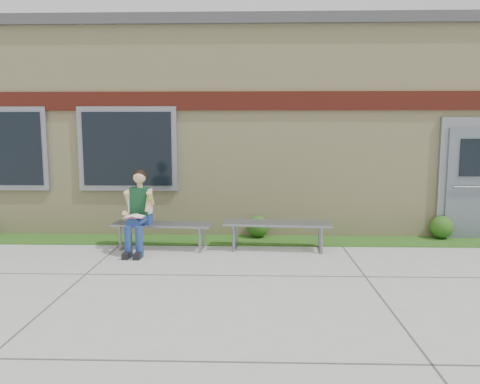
{
  "coord_description": "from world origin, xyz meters",
  "views": [
    {
      "loc": [
        -0.59,
        -5.94,
        2.07
      ],
      "look_at": [
        -0.81,
        1.7,
        1.05
      ],
      "focal_mm": 35.0,
      "sensor_mm": 36.0,
      "label": 1
    }
  ],
  "objects": [
    {
      "name": "ground",
      "position": [
        0.0,
        0.0,
        0.0
      ],
      "size": [
        80.0,
        80.0,
        0.0
      ],
      "primitive_type": "plane",
      "color": "#9E9E99",
      "rests_on": "ground"
    },
    {
      "name": "grass_strip",
      "position": [
        0.0,
        2.6,
        0.01
      ],
      "size": [
        16.0,
        0.8,
        0.02
      ],
      "primitive_type": "cube",
      "color": "#174512",
      "rests_on": "ground"
    },
    {
      "name": "school_building",
      "position": [
        -0.0,
        5.99,
        2.1
      ],
      "size": [
        16.2,
        6.22,
        4.2
      ],
      "color": "beige",
      "rests_on": "ground"
    },
    {
      "name": "bench_left",
      "position": [
        -2.17,
        2.0,
        0.35
      ],
      "size": [
        1.77,
        0.62,
        0.45
      ],
      "rotation": [
        0.0,
        0.0,
        -0.08
      ],
      "color": "slate",
      "rests_on": "ground"
    },
    {
      "name": "bench_right",
      "position": [
        -0.17,
        2.0,
        0.37
      ],
      "size": [
        1.88,
        0.63,
        0.48
      ],
      "rotation": [
        0.0,
        0.0,
        -0.06
      ],
      "color": "slate",
      "rests_on": "ground"
    },
    {
      "name": "girl",
      "position": [
        -2.54,
        1.79,
        0.72
      ],
      "size": [
        0.51,
        0.86,
        1.39
      ],
      "rotation": [
        0.0,
        0.0,
        -0.05
      ],
      "color": "navy",
      "rests_on": "ground"
    },
    {
      "name": "shrub_mid",
      "position": [
        -0.5,
        2.85,
        0.23
      ],
      "size": [
        0.42,
        0.42,
        0.42
      ],
      "primitive_type": "sphere",
      "color": "#174512",
      "rests_on": "grass_strip"
    },
    {
      "name": "shrub_east",
      "position": [
        2.98,
        2.85,
        0.24
      ],
      "size": [
        0.43,
        0.43,
        0.43
      ],
      "primitive_type": "sphere",
      "color": "#174512",
      "rests_on": "grass_strip"
    }
  ]
}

